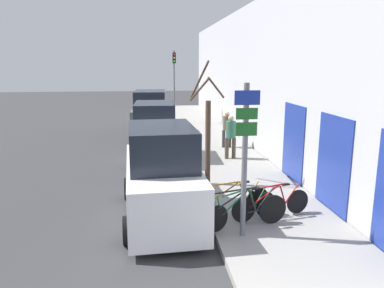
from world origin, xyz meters
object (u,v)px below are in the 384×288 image
object	(u,v)px
parked_car_0	(162,177)
street_tree	(208,132)
parked_car_2	(150,115)
bicycle_3	(231,200)
parked_car_1	(155,134)
traffic_light	(174,77)
pedestrian_near	(231,134)
signpost	(245,155)
bicycle_1	(242,209)
pedestrian_far	(227,127)
bicycle_2	(271,203)
bicycle_0	(237,212)

from	to	relation	value
parked_car_0	street_tree	size ratio (longest dim) A/B	1.21
parked_car_2	bicycle_3	bearing A→B (deg)	-77.89
parked_car_1	parked_car_2	world-z (taller)	parked_car_2
parked_car_1	traffic_light	size ratio (longest dim) A/B	1.01
parked_car_0	pedestrian_near	distance (m)	5.95
parked_car_0	street_tree	bearing A→B (deg)	52.47
bicycle_3	pedestrian_near	distance (m)	5.67
signpost	traffic_light	bearing A→B (deg)	90.95
bicycle_1	pedestrian_far	world-z (taller)	pedestrian_far
bicycle_2	street_tree	distance (m)	3.33
bicycle_0	bicycle_3	bearing A→B (deg)	-15.89
parked_car_0	parked_car_2	xyz separation A→B (m)	(-0.15, 11.33, 0.04)
signpost	bicycle_1	xyz separation A→B (m)	(0.14, 0.61, -1.44)
bicycle_1	street_tree	world-z (taller)	street_tree
parked_car_0	bicycle_2	bearing A→B (deg)	-17.69
bicycle_3	pedestrian_far	size ratio (longest dim) A/B	1.26
signpost	pedestrian_far	world-z (taller)	signpost
signpost	bicycle_2	world-z (taller)	signpost
signpost	pedestrian_near	world-z (taller)	signpost
parked_car_0	parked_car_1	size ratio (longest dim) A/B	1.01
signpost	bicycle_0	distance (m)	1.45
bicycle_3	pedestrian_far	distance (m)	7.68
signpost	street_tree	bearing A→B (deg)	92.89
parked_car_0	pedestrian_near	world-z (taller)	parked_car_0
bicycle_3	parked_car_0	size ratio (longest dim) A/B	0.45
bicycle_3	street_tree	bearing A→B (deg)	-4.87
signpost	pedestrian_near	bearing A→B (deg)	79.67
parked_car_2	street_tree	xyz separation A→B (m)	(1.65, -9.18, 0.68)
parked_car_1	traffic_light	bearing A→B (deg)	82.81
parked_car_0	parked_car_1	distance (m)	6.01
traffic_light	signpost	bearing A→B (deg)	-89.05
signpost	parked_car_2	world-z (taller)	signpost
pedestrian_near	street_tree	xyz separation A→B (m)	(-1.42, -3.03, 0.64)
bicycle_0	bicycle_1	bearing A→B (deg)	-47.57
bicycle_0	traffic_light	bearing A→B (deg)	-10.49
signpost	parked_car_0	world-z (taller)	signpost
pedestrian_near	signpost	bearing A→B (deg)	72.11
parked_car_1	street_tree	world-z (taller)	street_tree
bicycle_3	street_tree	distance (m)	2.79
parked_car_1	signpost	bearing A→B (deg)	-75.12
signpost	bicycle_3	distance (m)	1.92
bicycle_1	parked_car_2	distance (m)	12.47
parked_car_2	pedestrian_far	xyz separation A→B (m)	(3.36, -4.14, -0.01)
bicycle_0	pedestrian_far	bearing A→B (deg)	-21.78
bicycle_0	street_tree	bearing A→B (deg)	-8.85
bicycle_1	parked_car_1	distance (m)	7.24
parked_car_2	street_tree	distance (m)	9.35
parked_car_1	parked_car_2	size ratio (longest dim) A/B	0.94
pedestrian_near	street_tree	distance (m)	3.41
bicycle_3	parked_car_0	distance (m)	1.84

